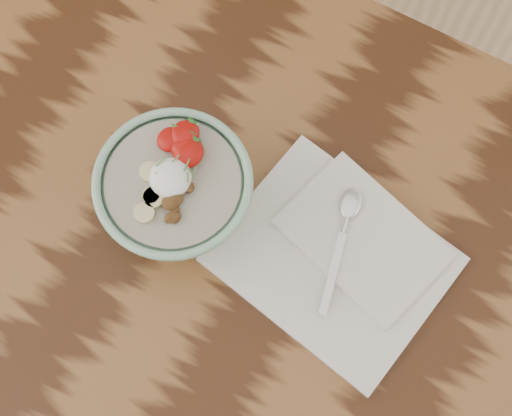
{
  "coord_description": "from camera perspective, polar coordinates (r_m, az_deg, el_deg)",
  "views": [
    {
      "loc": [
        7.01,
        -14.63,
        163.07
      ],
      "look_at": [
        -4.74,
        6.54,
        86.16
      ],
      "focal_mm": 50.0,
      "sensor_mm": 36.0,
      "label": 1
    }
  ],
  "objects": [
    {
      "name": "napkin",
      "position": [
        0.91,
        6.68,
        -3.76
      ],
      "size": [
        30.14,
        26.23,
        1.65
      ],
      "rotation": [
        0.0,
        0.0,
        -0.17
      ],
      "color": "silver",
      "rests_on": "table"
    },
    {
      "name": "breakfast_bowl",
      "position": [
        0.87,
        -6.41,
        1.31
      ],
      "size": [
        18.84,
        18.84,
        12.46
      ],
      "rotation": [
        0.0,
        0.0,
        0.38
      ],
      "color": "#87B697",
      "rests_on": "table"
    },
    {
      "name": "spoon",
      "position": [
        0.9,
        7.23,
        -0.98
      ],
      "size": [
        5.78,
        16.86,
        0.88
      ],
      "rotation": [
        0.0,
        0.0,
        0.23
      ],
      "color": "silver",
      "rests_on": "napkin"
    },
    {
      "name": "table",
      "position": [
        0.99,
        0.57,
        -8.03
      ],
      "size": [
        160.0,
        90.0,
        75.0
      ],
      "color": "#371C0D",
      "rests_on": "ground"
    }
  ]
}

